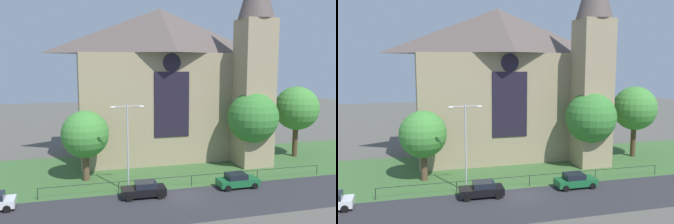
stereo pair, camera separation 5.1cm
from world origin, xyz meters
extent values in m
plane|color=#56544C|center=(0.00, 10.00, 0.00)|extent=(160.00, 160.00, 0.00)
cube|color=#2D2D33|center=(0.00, -2.00, 0.00)|extent=(120.00, 8.00, 0.01)
cube|color=#3D6633|center=(0.00, 8.00, 0.00)|extent=(120.00, 20.00, 0.01)
cube|color=tan|center=(1.82, 16.37, 7.00)|extent=(22.00, 12.00, 14.00)
pyramid|color=#594C47|center=(1.82, 16.37, 17.00)|extent=(22.00, 12.00, 6.00)
cube|color=black|center=(1.82, 10.32, 7.70)|extent=(4.40, 0.16, 8.00)
cylinder|color=black|center=(1.82, 10.32, 12.80)|extent=(2.20, 0.15, 2.20)
cube|color=tan|center=(11.82, 8.37, 9.00)|extent=(4.00, 4.00, 18.00)
cylinder|color=black|center=(1.82, 2.50, 1.10)|extent=(30.36, 0.05, 0.05)
cylinder|color=black|center=(-13.36, 2.50, 0.55)|extent=(0.07, 0.07, 1.10)
cylinder|color=black|center=(-5.77, 2.50, 0.55)|extent=(0.06, 0.07, 1.10)
cylinder|color=black|center=(1.82, 2.50, 0.55)|extent=(0.06, 0.07, 1.10)
cylinder|color=black|center=(9.41, 2.50, 0.55)|extent=(0.07, 0.07, 1.10)
cylinder|color=black|center=(17.00, 2.50, 0.55)|extent=(0.06, 0.07, 1.10)
cylinder|color=#4C3823|center=(11.15, 7.17, 1.94)|extent=(0.72, 0.72, 3.89)
sphere|color=#387F33|center=(11.15, 7.17, 6.20)|extent=(6.15, 6.15, 6.15)
cylinder|color=#4C3823|center=(19.46, 10.49, 2.23)|extent=(0.70, 0.70, 4.45)
sphere|color=#428C38|center=(19.46, 10.49, 6.67)|extent=(5.92, 5.92, 5.92)
cylinder|color=brown|center=(-8.73, 7.22, 1.61)|extent=(0.72, 0.72, 3.21)
sphere|color=#428C38|center=(-8.73, 7.22, 5.13)|extent=(5.12, 5.12, 5.12)
cylinder|color=#B2B2B7|center=(-4.82, 2.40, 4.39)|extent=(0.16, 0.16, 8.79)
cylinder|color=#B2B2B7|center=(-5.52, 2.40, 8.59)|extent=(1.40, 0.10, 0.10)
cylinder|color=#B2B2B7|center=(-4.12, 2.40, 8.59)|extent=(1.40, 0.10, 0.10)
ellipsoid|color=white|center=(-6.22, 2.40, 8.54)|extent=(0.57, 0.26, 0.20)
ellipsoid|color=white|center=(-3.42, 2.40, 8.54)|extent=(0.57, 0.26, 0.20)
cylinder|color=black|center=(-15.67, 0.09, 0.32)|extent=(0.65, 0.24, 0.64)
cylinder|color=black|center=(-15.71, 1.89, 0.32)|extent=(0.65, 0.24, 0.64)
cube|color=black|center=(-3.63, 0.68, 0.61)|extent=(4.26, 1.95, 0.70)
cube|color=black|center=(-3.43, 0.67, 1.23)|extent=(2.06, 1.67, 0.55)
cylinder|color=black|center=(-5.13, -0.17, 0.32)|extent=(0.65, 0.24, 0.64)
cylinder|color=black|center=(-5.07, 1.63, 0.32)|extent=(0.65, 0.24, 0.64)
cylinder|color=black|center=(-2.19, -0.28, 0.32)|extent=(0.65, 0.24, 0.64)
cylinder|color=black|center=(-2.13, 1.52, 0.32)|extent=(0.65, 0.24, 0.64)
cube|color=#196033|center=(6.27, 0.84, 0.61)|extent=(4.21, 1.81, 0.70)
cube|color=black|center=(6.07, 0.84, 1.23)|extent=(2.01, 1.61, 0.55)
cylinder|color=black|center=(7.73, 1.75, 0.32)|extent=(0.64, 0.22, 0.64)
cylinder|color=black|center=(7.74, -0.05, 0.32)|extent=(0.64, 0.22, 0.64)
cylinder|color=black|center=(4.79, 1.74, 0.32)|extent=(0.64, 0.22, 0.64)
cylinder|color=black|center=(4.80, -0.06, 0.32)|extent=(0.64, 0.22, 0.64)
camera|label=1|loc=(-9.79, -31.78, 12.66)|focal=38.39mm
camera|label=2|loc=(-9.74, -31.80, 12.66)|focal=38.39mm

